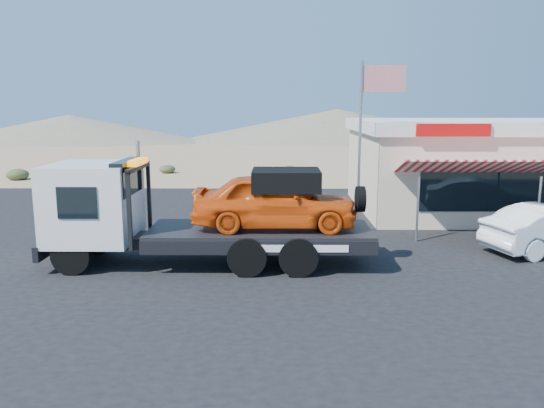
% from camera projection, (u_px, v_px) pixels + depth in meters
% --- Properties ---
extents(ground, '(120.00, 120.00, 0.00)m').
position_uv_depth(ground, '(211.00, 271.00, 14.61)').
color(ground, '#9E805A').
rests_on(ground, ground).
extents(asphalt_lot, '(32.00, 24.00, 0.02)m').
position_uv_depth(asphalt_lot, '(282.00, 244.00, 17.54)').
color(asphalt_lot, black).
rests_on(asphalt_lot, ground).
extents(tow_truck, '(9.02, 2.67, 3.02)m').
position_uv_depth(tow_truck, '(201.00, 209.00, 15.02)').
color(tow_truck, black).
rests_on(tow_truck, asphalt_lot).
extents(jerky_store, '(10.40, 9.97, 3.90)m').
position_uv_depth(jerky_store, '(477.00, 165.00, 22.99)').
color(jerky_store, beige).
rests_on(jerky_store, asphalt_lot).
extents(flagpole, '(1.55, 0.10, 6.00)m').
position_uv_depth(flagpole, '(367.00, 128.00, 18.32)').
color(flagpole, '#99999E').
rests_on(flagpole, asphalt_lot).
extents(distant_hills, '(126.00, 48.00, 4.20)m').
position_uv_depth(distant_hills, '(187.00, 127.00, 68.59)').
color(distant_hills, '#726B59').
rests_on(distant_hills, ground).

